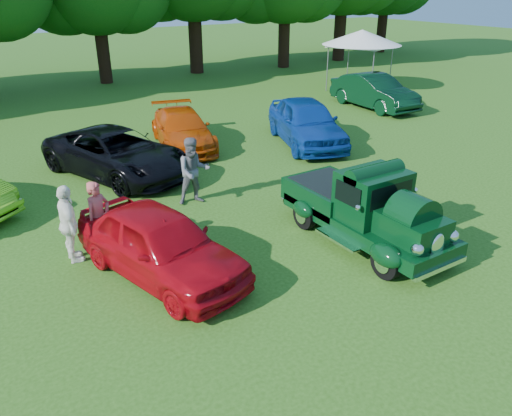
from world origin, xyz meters
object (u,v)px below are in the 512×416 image
canopy_tent (362,38)px  spectator_white (69,224)px  back_car_blue (306,122)px  back_car_black (117,153)px  back_car_green (374,92)px  spectator_grey (194,171)px  hero_pickup (364,210)px  red_convertible (160,244)px  spectator_pink (99,218)px  back_car_orange (182,129)px

canopy_tent → spectator_white: bearing=-150.0°
back_car_blue → spectator_white: (-9.78, -4.18, 0.04)m
back_car_black → back_car_green: back_car_green is taller
back_car_green → spectator_grey: 13.74m
hero_pickup → canopy_tent: size_ratio=0.81×
red_convertible → hero_pickup: bearing=-28.1°
back_car_blue → spectator_grey: size_ratio=2.65×
hero_pickup → canopy_tent: canopy_tent is taller
spectator_pink → canopy_tent: bearing=3.6°
back_car_orange → spectator_pink: size_ratio=2.68×
spectator_pink → back_car_green: bearing=-2.9°
back_car_orange → back_car_green: back_car_green is taller
red_convertible → canopy_tent: (17.33, 12.44, 2.11)m
spectator_pink → back_car_blue: bearing=-2.8°
spectator_pink → spectator_white: size_ratio=0.96×
spectator_grey → back_car_orange: bearing=80.1°
back_car_orange → spectator_grey: spectator_grey is taller
hero_pickup → canopy_tent: bearing=47.0°
hero_pickup → red_convertible: hero_pickup is taller
red_convertible → back_car_orange: red_convertible is taller
red_convertible → back_car_black: size_ratio=0.82×
spectator_grey → canopy_tent: (15.05, 9.41, 1.90)m
back_car_orange → back_car_blue: (4.11, -2.21, 0.18)m
canopy_tent → back_car_blue: bearing=-143.5°
back_car_blue → spectator_pink: size_ratio=2.91×
back_car_black → back_car_blue: (7.15, -0.55, 0.12)m
back_car_orange → spectator_grey: (-1.96, -4.97, 0.27)m
red_convertible → spectator_grey: size_ratio=2.29×
back_car_orange → canopy_tent: canopy_tent is taller
red_convertible → back_car_black: (1.20, 6.34, -0.00)m
back_car_blue → spectator_grey: (-6.08, -2.76, 0.09)m
back_car_orange → hero_pickup: bearing=-73.1°
red_convertible → back_car_blue: 10.17m
back_car_black → spectator_white: bearing=-138.9°
back_car_blue → hero_pickup: bearing=-98.2°
back_car_green → spectator_grey: size_ratio=2.58×
back_car_blue → spectator_pink: 10.00m
back_car_black → spectator_grey: size_ratio=2.80×
red_convertible → back_car_blue: (8.36, 5.79, 0.12)m
back_car_blue → canopy_tent: size_ratio=0.88×
back_car_blue → spectator_pink: bearing=-136.0°
hero_pickup → back_car_orange: 9.12m
back_car_black → spectator_pink: bearing=-132.5°
hero_pickup → spectator_grey: spectator_grey is taller
back_car_green → back_car_blue: bearing=-152.6°
back_car_blue → spectator_white: spectator_white is taller
spectator_white → spectator_grey: bearing=-67.4°
back_car_black → spectator_pink: (-1.96, -4.67, 0.13)m
back_car_green → canopy_tent: canopy_tent is taller
back_car_black → spectator_grey: spectator_grey is taller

